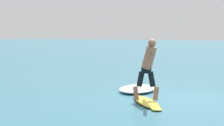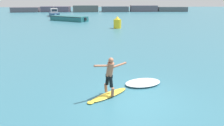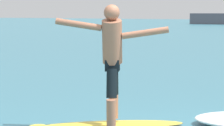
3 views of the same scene
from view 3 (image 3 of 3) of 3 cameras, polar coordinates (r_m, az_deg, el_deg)
name	(u,v)px [view 3 (image 3 of 3)]	position (r m, az deg, el deg)	size (l,w,h in m)	color
surfboard	(110,125)	(7.66, -0.24, -6.70)	(1.96, 1.77, 0.22)	yellow
surfer	(112,54)	(7.45, 0.02, 0.95)	(1.43, 0.89, 1.69)	#9C6247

